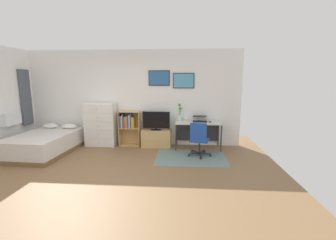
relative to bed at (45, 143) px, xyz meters
name	(u,v)px	position (x,y,z in m)	size (l,w,h in m)	color
ground_plane	(106,178)	(2.11, -1.40, -0.26)	(7.20, 7.20, 0.00)	brown
wall_back_with_posters	(133,98)	(2.12, 1.03, 1.10)	(6.12, 0.09, 2.70)	white
area_rug	(191,158)	(3.77, -0.12, -0.25)	(1.70, 1.20, 0.01)	slate
bed	(45,143)	(0.00, 0.00, 0.00)	(1.38, 1.98, 0.63)	brown
dresser	(101,125)	(1.22, 0.75, 0.35)	(0.85, 0.46, 1.22)	white
bookshelf	(129,125)	(2.01, 0.81, 0.34)	(0.60, 0.30, 0.99)	tan
tv_stand	(156,138)	(2.81, 0.77, -0.02)	(0.82, 0.41, 0.48)	tan
television	(156,121)	(2.81, 0.75, 0.48)	(0.76, 0.16, 0.52)	black
desk	(198,126)	(3.97, 0.76, 0.35)	(1.24, 0.58, 0.74)	silver
office_chair	(199,139)	(3.96, -0.02, 0.20)	(0.58, 0.57, 0.86)	#232326
laptop	(200,119)	(4.02, 0.78, 0.55)	(0.39, 0.42, 0.17)	#333338
computer_mouse	(210,122)	(4.29, 0.66, 0.50)	(0.06, 0.10, 0.03)	#262628
bamboo_vase	(180,113)	(3.46, 0.87, 0.71)	(0.10, 0.09, 0.48)	silver
wine_glass	(186,118)	(3.64, 0.58, 0.62)	(0.07, 0.07, 0.18)	silver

